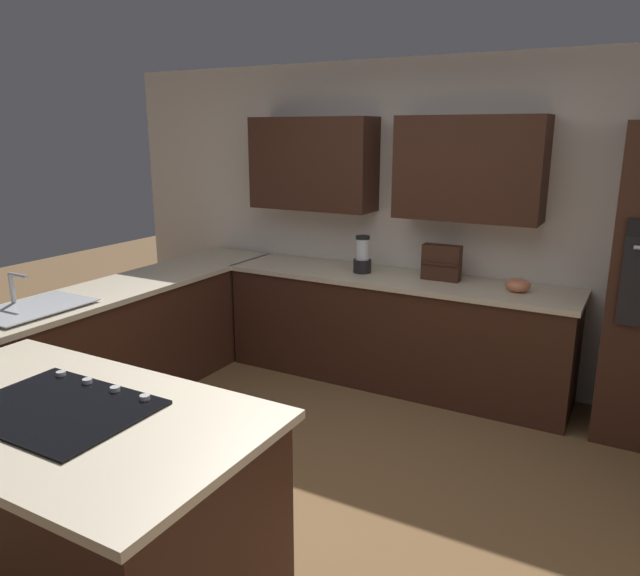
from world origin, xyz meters
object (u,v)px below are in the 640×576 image
object	(u,v)px
blender	(362,257)
spice_rack	(441,263)
sink_unit	(33,307)
mixing_bowl	(518,285)
cooktop	(59,408)

from	to	relation	value
blender	spice_rack	world-z (taller)	blender
sink_unit	mixing_bowl	distance (m)	3.36
sink_unit	mixing_bowl	size ratio (longest dim) A/B	3.90
cooktop	spice_rack	world-z (taller)	spice_rack
mixing_bowl	blender	bearing A→B (deg)	0.00
blender	mixing_bowl	size ratio (longest dim) A/B	1.71
spice_rack	blender	bearing A→B (deg)	5.69
mixing_bowl	cooktop	bearing A→B (deg)	66.04
spice_rack	sink_unit	bearing A→B (deg)	45.12
cooktop	mixing_bowl	distance (m)	3.18
blender	spice_rack	distance (m)	0.65
sink_unit	mixing_bowl	world-z (taller)	sink_unit
cooktop	mixing_bowl	xyz separation A→B (m)	(-1.29, -2.91, 0.04)
blender	spice_rack	bearing A→B (deg)	-174.31
sink_unit	cooktop	size ratio (longest dim) A/B	0.92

